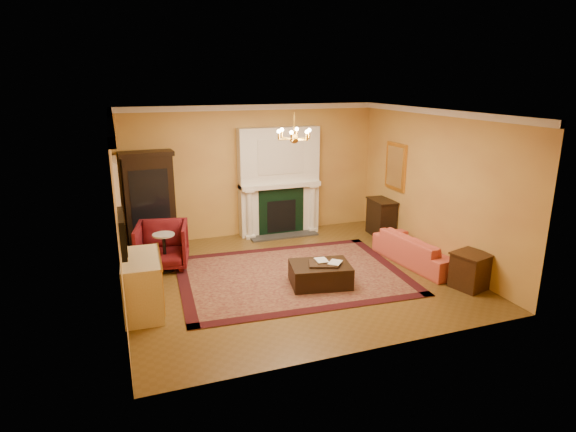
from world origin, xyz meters
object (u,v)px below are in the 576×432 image
pedestal_table (165,250)px  console_table (381,218)px  leather_ottoman (320,274)px  commode (142,284)px  wingback_armchair (162,243)px  coral_sofa (419,245)px  end_table (470,272)px  china_cabinet (150,203)px

pedestal_table → console_table: bearing=5.9°
leather_ottoman → pedestal_table: bearing=158.1°
commode → leather_ottoman: bearing=1.3°
wingback_armchair → commode: size_ratio=0.81×
coral_sofa → end_table: 1.31m
coral_sofa → leather_ottoman: size_ratio=1.93×
coral_sofa → leather_ottoman: (-2.25, -0.30, -0.18)m
wingback_armchair → end_table: 5.72m
end_table → console_table: (0.06, 3.14, 0.11)m
pedestal_table → console_table: size_ratio=0.90×
wingback_armchair → coral_sofa: (4.79, -1.54, -0.10)m
end_table → leather_ottoman: (-2.43, 0.99, -0.10)m
wingback_armchair → coral_sofa: 5.03m
end_table → commode: bearing=169.2°
leather_ottoman → end_table: bearing=-11.4°
wingback_armchair → pedestal_table: (0.02, -0.22, -0.06)m
end_table → leather_ottoman: size_ratio=0.59×
coral_sofa → china_cabinet: bearing=54.1°
pedestal_table → coral_sofa: bearing=-15.5°
coral_sofa → leather_ottoman: bearing=91.1°
pedestal_table → leather_ottoman: size_ratio=0.72×
commode → pedestal_table: bearing=74.4°
china_cabinet → coral_sofa: bearing=-33.0°
wingback_armchair → commode: wingback_armchair is taller
coral_sofa → wingback_armchair: bearing=65.7°
china_cabinet → wingback_armchair: 1.32m
pedestal_table → console_table: (5.00, 0.52, -0.02)m
china_cabinet → console_table: size_ratio=2.45×
wingback_armchair → end_table: size_ratio=1.60×
commode → console_table: commode is taller
wingback_armchair → console_table: 5.03m
china_cabinet → end_table: (5.06, -4.05, -0.70)m
commode → china_cabinet: bearing=84.9°
console_table → leather_ottoman: size_ratio=0.80×
coral_sofa → console_table: 1.86m
pedestal_table → leather_ottoman: pedestal_table is taller
commode → coral_sofa: 5.28m
pedestal_table → leather_ottoman: bearing=-32.8°
wingback_armchair → pedestal_table: bearing=-73.5°
china_cabinet → commode: size_ratio=1.67×
china_cabinet → leather_ottoman: bearing=-52.8°
wingback_armchair → console_table: (5.02, 0.30, -0.08)m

